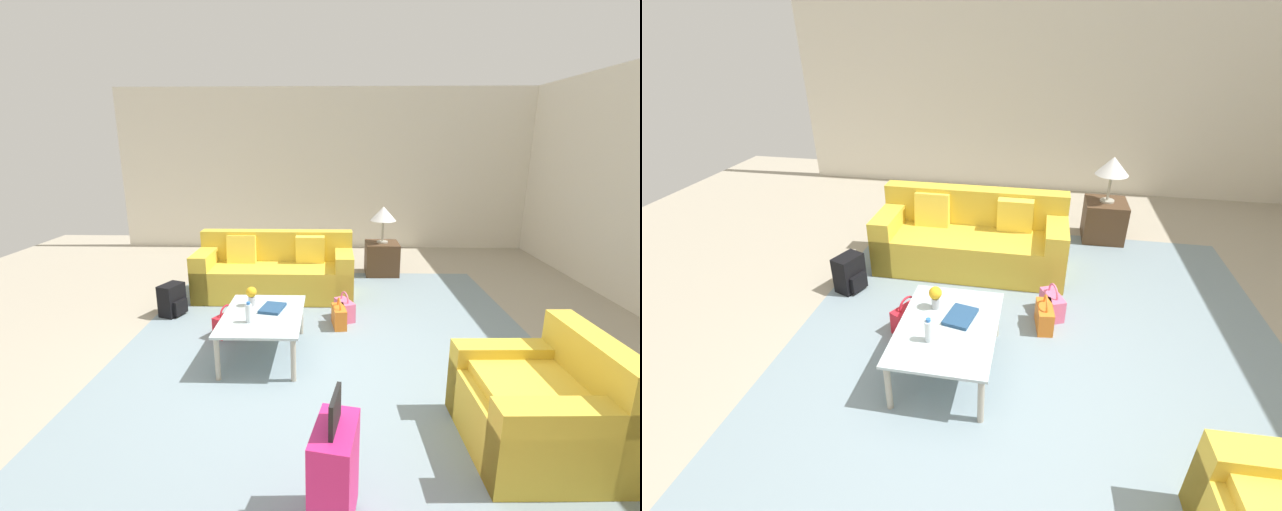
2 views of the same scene
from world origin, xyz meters
TOP-DOWN VIEW (x-y plane):
  - ground_plane at (0.00, 0.00)m, footprint 12.00×12.00m
  - wall_left at (-5.06, 0.00)m, footprint 0.12×8.00m
  - area_rug at (-0.60, 0.20)m, footprint 5.20×4.40m
  - couch at (-2.19, -0.60)m, footprint 0.84×2.14m
  - armchair at (0.90, 1.67)m, footprint 1.02×0.95m
  - coffee_table at (-0.40, -0.50)m, footprint 1.08×0.79m
  - water_bottle at (-0.20, -0.60)m, footprint 0.06×0.06m
  - coffee_table_book at (-0.52, -0.42)m, footprint 0.33×0.27m
  - flower_vase at (-0.62, -0.65)m, footprint 0.11×0.11m
  - side_table at (-3.20, 1.00)m, footprint 0.52×0.52m
  - table_lamp at (-3.20, 1.00)m, footprint 0.41×0.41m
  - suitcase_magenta at (1.60, 0.20)m, footprint 0.43×0.29m
  - handbag_orange at (-1.10, 0.27)m, footprint 0.34×0.18m
  - handbag_red at (-0.85, -0.98)m, footprint 0.35×0.28m
  - handbag_pink at (-1.31, 0.34)m, footprint 0.35×0.26m
  - backpack_black at (-1.40, -1.79)m, footprint 0.35×0.33m

SIDE VIEW (x-z plane):
  - ground_plane at x=0.00m, z-range 0.00..0.00m
  - area_rug at x=-0.60m, z-range 0.00..0.01m
  - handbag_orange at x=-1.10m, z-range -0.05..0.31m
  - handbag_red at x=-0.85m, z-range -0.05..0.31m
  - handbag_pink at x=-1.31m, z-range -0.05..0.31m
  - backpack_black at x=-1.40m, z-range -0.01..0.39m
  - side_table at x=-3.20m, z-range 0.00..0.52m
  - armchair at x=0.90m, z-range -0.13..0.71m
  - couch at x=-2.19m, z-range -0.13..0.75m
  - suitcase_magenta at x=1.60m, z-range -0.07..0.78m
  - coffee_table at x=-0.40m, z-range 0.17..0.62m
  - coffee_table_book at x=-0.52m, z-range 0.44..0.47m
  - water_bottle at x=-0.20m, z-range 0.44..0.64m
  - flower_vase at x=-0.62m, z-range 0.46..0.67m
  - table_lamp at x=-3.20m, z-range 0.69..1.28m
  - wall_left at x=-5.06m, z-range 0.00..3.10m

